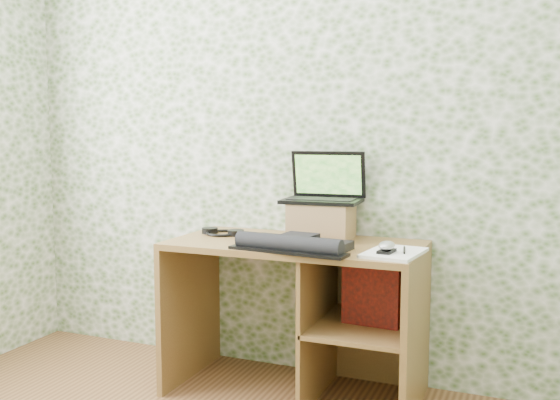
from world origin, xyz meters
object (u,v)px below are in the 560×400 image
at_px(desk, 312,297).
at_px(riser, 322,221).
at_px(laptop, 324,190).
at_px(notepad, 394,253).
at_px(keyboard, 294,244).

bearing_deg(desk, riser, 86.85).
distance_m(riser, laptop, 0.15).
bearing_deg(laptop, notepad, -39.51).
relative_size(desk, laptop, 3.08).
bearing_deg(desk, laptop, 87.67).
bearing_deg(notepad, keyboard, -165.39).
xyz_separation_m(desk, riser, (0.01, 0.12, 0.36)).
xyz_separation_m(desk, keyboard, (-0.02, -0.21, 0.30)).
distance_m(desk, laptop, 0.53).
height_order(riser, laptop, laptop).
bearing_deg(desk, notepad, -19.29).
bearing_deg(laptop, keyboard, -97.14).
height_order(riser, notepad, riser).
distance_m(desk, riser, 0.38).
relative_size(desk, keyboard, 2.16).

